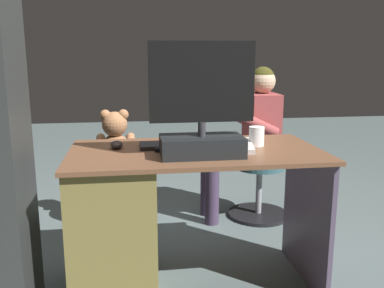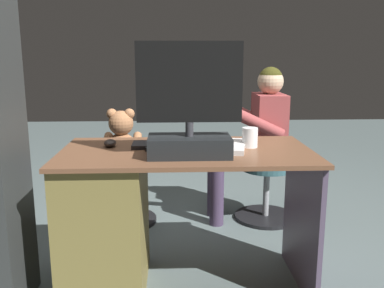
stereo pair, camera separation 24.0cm
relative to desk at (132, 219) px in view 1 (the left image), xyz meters
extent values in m
plane|color=#536060|center=(-0.32, -0.44, -0.38)|extent=(10.00, 10.00, 0.00)
cube|color=brown|center=(-0.32, 0.00, 0.33)|extent=(1.22, 0.65, 0.02)
cube|color=olive|center=(0.09, 0.00, -0.03)|extent=(0.39, 0.60, 0.70)
cube|color=#52445A|center=(-0.91, 0.00, -0.03)|extent=(0.02, 0.58, 0.70)
cube|color=black|center=(-0.33, 0.12, 0.38)|extent=(0.38, 0.21, 0.09)
cylinder|color=#333338|center=(-0.33, 0.12, 0.46)|extent=(0.04, 0.04, 0.07)
cube|color=black|center=(-0.33, 0.12, 0.67)|extent=(0.47, 0.02, 0.36)
cube|color=black|center=(-0.33, 0.11, 0.67)|extent=(0.43, 0.00, 0.32)
cube|color=#242325|center=(-0.26, -0.07, 0.35)|extent=(0.42, 0.14, 0.02)
ellipsoid|color=#2B2421|center=(0.06, -0.09, 0.36)|extent=(0.06, 0.10, 0.04)
cylinder|color=white|center=(-0.64, -0.05, 0.39)|extent=(0.08, 0.08, 0.10)
cube|color=black|center=(-0.14, -0.04, 0.35)|extent=(0.05, 0.15, 0.02)
cube|color=silver|center=(-0.50, -0.02, 0.35)|extent=(0.27, 0.34, 0.02)
cylinder|color=black|center=(0.10, -0.86, -0.37)|extent=(0.46, 0.46, 0.03)
cylinder|color=gray|center=(0.10, -0.86, -0.18)|extent=(0.04, 0.04, 0.35)
cylinder|color=navy|center=(0.10, -0.86, 0.02)|extent=(0.37, 0.37, 0.06)
ellipsoid|color=#9D6843|center=(0.10, -0.86, 0.16)|extent=(0.20, 0.17, 0.22)
sphere|color=#9D6843|center=(0.10, -0.86, 0.33)|extent=(0.17, 0.17, 0.17)
sphere|color=beige|center=(0.10, -0.93, 0.32)|extent=(0.06, 0.06, 0.06)
sphere|color=#9D6843|center=(0.04, -0.86, 0.40)|extent=(0.07, 0.07, 0.07)
sphere|color=#9D6843|center=(0.16, -0.86, 0.40)|extent=(0.07, 0.07, 0.07)
cylinder|color=#9D6843|center=(0.00, -0.90, 0.20)|extent=(0.06, 0.16, 0.11)
cylinder|color=#9D6843|center=(0.20, -0.90, 0.20)|extent=(0.06, 0.16, 0.11)
cylinder|color=#9D6843|center=(0.05, -0.98, 0.08)|extent=(0.07, 0.13, 0.07)
cylinder|color=#9D6843|center=(0.15, -0.98, 0.08)|extent=(0.07, 0.13, 0.07)
cylinder|color=black|center=(-0.92, -0.87, -0.37)|extent=(0.44, 0.44, 0.03)
cylinder|color=gray|center=(-0.92, -0.87, -0.18)|extent=(0.04, 0.04, 0.35)
cylinder|color=#2E5259|center=(-0.92, -0.87, 0.02)|extent=(0.37, 0.37, 0.06)
cube|color=#973F3F|center=(-0.92, -0.87, 0.29)|extent=(0.20, 0.32, 0.48)
sphere|color=tan|center=(-0.92, -0.87, 0.61)|extent=(0.18, 0.18, 0.18)
sphere|color=#3B3A14|center=(-0.92, -0.87, 0.63)|extent=(0.16, 0.16, 0.16)
cylinder|color=#973F3F|center=(-0.79, -0.67, 0.36)|extent=(0.38, 0.08, 0.23)
cylinder|color=#973F3F|center=(-0.79, -1.07, 0.36)|extent=(0.38, 0.08, 0.23)
cylinder|color=#3F314A|center=(-0.74, -0.78, 0.07)|extent=(0.37, 0.11, 0.11)
cylinder|color=#3F314A|center=(-0.55, -0.78, -0.17)|extent=(0.10, 0.10, 0.43)
cylinder|color=#3F314A|center=(-0.74, -0.96, 0.07)|extent=(0.37, 0.11, 0.11)
cylinder|color=#3F314A|center=(-0.55, -0.96, -0.17)|extent=(0.10, 0.10, 0.43)
camera|label=1|loc=(-0.01, 1.99, 0.80)|focal=39.70mm
camera|label=2|loc=(-0.25, 2.01, 0.80)|focal=39.70mm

